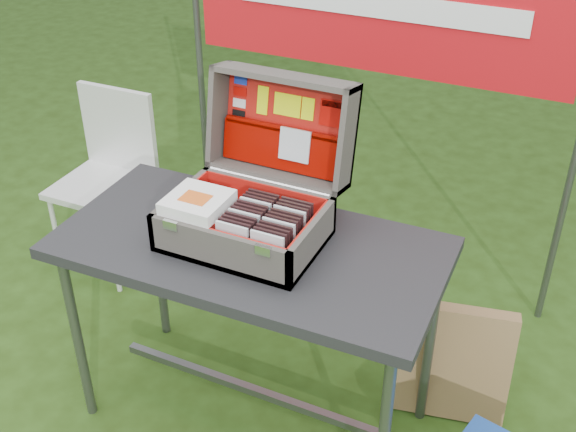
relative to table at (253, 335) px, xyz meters
The scene contains 85 objects.
ground 0.40m from the table, 51.74° to the right, with size 80.00×80.00×0.00m, color #22380E.
table is the anchor object (origin of this frame).
table_top 0.38m from the table, ahead, with size 1.27×0.63×0.04m, color #29292B.
table_leg_fl 0.63m from the table, 155.88° to the right, with size 0.04×0.04×0.75m, color #59595B.
table_leg_bl 0.63m from the table, 155.88° to the left, with size 0.04×0.04×0.75m, color #59595B.
table_leg_br 0.63m from the table, 24.12° to the left, with size 0.04×0.04×0.75m, color #59595B.
table_brace 0.28m from the table, 90.00° to the right, with size 1.12×0.03×0.03m, color #59595B.
suitcase 0.63m from the table, 106.51° to the left, with size 0.49×0.51×0.47m, color #615C54, non-canonical shape.
suitcase_base_bottom 0.41m from the table, behind, with size 0.49×0.35×0.02m, color #615C54.
suitcase_base_wall_front 0.49m from the table, 96.29° to the right, with size 0.49×0.02×0.13m, color #615C54.
suitcase_base_wall_back 0.49m from the table, 96.18° to the left, with size 0.49×0.02×0.13m, color #615C54.
suitcase_base_wall_left 0.53m from the table, behind, with size 0.02×0.35×0.13m, color #615C54.
suitcase_base_wall_right 0.51m from the table, ahead, with size 0.02×0.35×0.13m, color #615C54.
suitcase_liner_floor 0.42m from the table, behind, with size 0.45×0.31×0.01m, color red.
suitcase_latch_left 0.57m from the table, 135.32° to the right, with size 0.05×0.01×0.03m, color silver.
suitcase_latch_right 0.56m from the table, 51.23° to the right, with size 0.05×0.01×0.03m, color silver.
suitcase_hinge 0.56m from the table, 95.85° to the left, with size 0.02×0.02×0.44m, color silver.
suitcase_lid_back 0.75m from the table, 93.14° to the left, with size 0.49×0.35×0.02m, color #615C54.
suitcase_lid_rim_far 0.91m from the table, 93.37° to the left, with size 0.49×0.02×0.13m, color #615C54.
suitcase_lid_rim_near 0.58m from the table, 94.26° to the left, with size 0.49×0.02×0.13m, color #615C54.
suitcase_lid_rim_left 0.78m from the table, 132.70° to the left, with size 0.02×0.35×0.13m, color #615C54.
suitcase_lid_rim_right 0.77m from the table, 51.65° to the left, with size 0.02×0.35×0.13m, color #615C54.
suitcase_lid_liner 0.75m from the table, 93.26° to the left, with size 0.45×0.31×0.01m, color red.
suitcase_liner_wall_front 0.50m from the table, 96.80° to the right, with size 0.45×0.01×0.11m, color red.
suitcase_liner_wall_back 0.50m from the table, 96.68° to the left, with size 0.45×0.01×0.11m, color red.
suitcase_liner_wall_left 0.53m from the table, behind, with size 0.01×0.31×0.11m, color red.
suitcase_liner_wall_right 0.51m from the table, ahead, with size 0.01×0.31×0.11m, color red.
suitcase_lid_pocket 0.67m from the table, 93.65° to the left, with size 0.43×0.14×0.03m, color #7E0600.
suitcase_pocket_edge 0.74m from the table, 93.55° to the left, with size 0.42×0.02×0.02m, color #7E0600.
suitcase_pocket_cd 0.69m from the table, 82.75° to the left, with size 0.11×0.11×0.01m, color silver.
lid_sticker_cc_a 0.89m from the table, 120.52° to the left, with size 0.05×0.03×0.00m, color #1933B2.
lid_sticker_cc_b 0.85m from the table, 121.11° to the left, with size 0.05×0.03×0.00m, color #B10803.
lid_sticker_cc_c 0.82m from the table, 121.72° to the left, with size 0.05×0.03×0.00m, color white.
lid_sticker_cc_d 0.78m from the table, 122.34° to the left, with size 0.05×0.03×0.00m, color black.
lid_card_neon_tall 0.82m from the table, 108.73° to the left, with size 0.04×0.10×0.00m, color #DAED0C.
lid_card_neon_main 0.82m from the table, 93.19° to the left, with size 0.10×0.07×0.00m, color #DAED0C.
lid_card_neon_small 0.82m from the table, 80.15° to the left, with size 0.04×0.07×0.00m, color #DAED0C.
lid_sticker_band 0.83m from the table, 66.08° to the left, with size 0.09×0.09×0.00m, color #B10803.
lid_sticker_band_bar 0.86m from the table, 66.46° to the left, with size 0.08×0.02×0.00m, color black.
cd_left_0 0.50m from the table, 84.46° to the right, with size 0.11×0.01×0.13m, color silver.
cd_left_1 0.50m from the table, 83.50° to the right, with size 0.11×0.01×0.13m, color black.
cd_left_2 0.49m from the table, 82.14° to the right, with size 0.11×0.01×0.13m, color black.
cd_left_3 0.49m from the table, 80.08° to the right, with size 0.11×0.01×0.13m, color black.
cd_left_4 0.49m from the table, 76.55° to the right, with size 0.11×0.01×0.13m, color silver.
cd_left_5 0.49m from the table, 69.33° to the right, with size 0.11×0.01×0.13m, color black.
cd_left_6 0.48m from the table, 48.20° to the right, with size 0.11×0.01×0.13m, color black.
cd_left_7 0.48m from the table, 22.49° to the left, with size 0.11×0.01×0.13m, color black.
cd_left_8 0.48m from the table, 62.81° to the left, with size 0.11×0.01×0.13m, color silver.
cd_left_9 0.49m from the table, 73.96° to the left, with size 0.11×0.01×0.13m, color black.
cd_left_10 0.49m from the table, 78.71° to the left, with size 0.11×0.01×0.13m, color black.
cd_left_11 0.49m from the table, 81.31° to the left, with size 0.11×0.01×0.13m, color black.
cd_right_0 0.52m from the table, 44.75° to the right, with size 0.11×0.01×0.13m, color silver.
cd_right_1 0.51m from the table, 40.16° to the right, with size 0.11×0.01×0.13m, color black.
cd_right_2 0.51m from the table, 34.86° to the right, with size 0.11×0.01×0.13m, color black.
cd_right_3 0.51m from the table, 28.78° to the right, with size 0.11×0.01×0.13m, color black.
cd_right_4 0.50m from the table, 21.90° to the right, with size 0.11×0.01×0.13m, color silver.
cd_right_5 0.50m from the table, 14.29° to the right, with size 0.11×0.01×0.13m, color black.
cd_right_6 0.50m from the table, ahead, with size 0.11×0.01×0.13m, color black.
cd_right_7 0.50m from the table, ahead, with size 0.11×0.01×0.13m, color black.
cd_right_8 0.50m from the table, 10.60° to the left, with size 0.11×0.01×0.13m, color silver.
cd_right_9 0.50m from the table, 18.49° to the left, with size 0.11×0.01×0.13m, color black.
cd_right_10 0.51m from the table, 25.72° to the left, with size 0.11×0.01×0.13m, color black.
cd_right_11 0.51m from the table, 32.17° to the left, with size 0.11×0.01×0.13m, color black.
songbook_0 0.55m from the table, 156.10° to the right, with size 0.19×0.19×0.01m, color white.
songbook_1 0.56m from the table, 156.10° to the right, with size 0.19×0.19×0.01m, color white.
songbook_2 0.56m from the table, 156.10° to the right, with size 0.19×0.19×0.01m, color white.
songbook_3 0.57m from the table, 156.10° to the right, with size 0.19×0.19×0.01m, color white.
songbook_4 0.57m from the table, 156.10° to the right, with size 0.19×0.19×0.01m, color white.
songbook_5 0.58m from the table, 156.10° to the right, with size 0.19×0.19×0.01m, color white.
songbook_6 0.58m from the table, 156.10° to the right, with size 0.19×0.19×0.01m, color white.
songbook_7 0.59m from the table, 156.10° to the right, with size 0.19×0.19×0.01m, color white.
songbook_graphic 0.59m from the table, 152.90° to the right, with size 0.09×0.07×0.00m, color #D85919.
chair 1.23m from the table, 152.60° to the left, with size 0.39×0.43×0.86m, color silver, non-canonical shape.
chair_seat 1.23m from the table, 152.60° to the left, with size 0.39×0.39×0.03m, color silver.
chair_backrest 1.35m from the table, 145.49° to the left, with size 0.39×0.03×0.41m, color silver.
chair_leg_fl 1.34m from the table, 162.33° to the left, with size 0.02×0.02×0.44m, color silver.
chair_leg_fr 1.03m from the table, 156.62° to the left, with size 0.02×0.02×0.44m, color silver.
chair_leg_bl 1.47m from the table, 149.81° to the left, with size 0.02×0.02×0.44m, color silver.
chair_leg_br 1.20m from the table, 141.71° to the left, with size 0.02×0.02×0.44m, color silver.
chair_upright_left 1.49m from the table, 149.16° to the left, with size 0.02×0.02×0.41m, color silver.
chair_upright_right 1.22m from the table, 140.98° to the left, with size 0.02×0.02×0.41m, color silver.
cardboard_box 0.75m from the table, 28.14° to the left, with size 0.44×0.07×0.46m, color olive.
banner_post_left 1.41m from the table, 127.67° to the left, with size 0.03×0.03×1.70m, color #59595B.
banner 1.38m from the table, 87.94° to the left, with size 1.60×0.01×0.55m, color #B60E15.
banner_text 1.37m from the table, 87.92° to the left, with size 1.20×0.00×0.10m, color white.
Camera 1 is at (0.90, -1.65, 2.12)m, focal length 45.00 mm.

